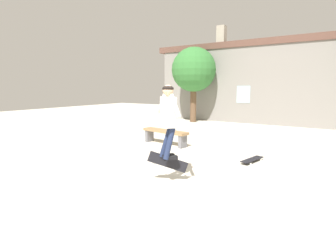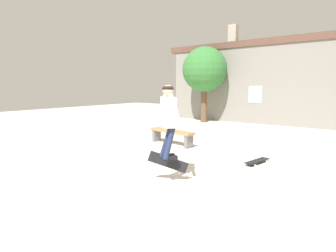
{
  "view_description": "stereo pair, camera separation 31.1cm",
  "coord_description": "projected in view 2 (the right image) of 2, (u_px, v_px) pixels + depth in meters",
  "views": [
    {
      "loc": [
        2.23,
        -4.12,
        1.91
      ],
      "look_at": [
        -0.49,
        0.13,
        1.16
      ],
      "focal_mm": 28.0,
      "sensor_mm": 36.0,
      "label": 1
    },
    {
      "loc": [
        2.49,
        -3.95,
        1.91
      ],
      "look_at": [
        -0.49,
        0.13,
        1.16
      ],
      "focal_mm": 28.0,
      "sensor_mm": 36.0,
      "label": 2
    }
  ],
  "objects": [
    {
      "name": "tree_left",
      "position": [
        205.0,
        70.0,
        14.07
      ],
      "size": [
        2.4,
        2.4,
        4.05
      ],
      "color": "brown",
      "rests_on": "ground_plane"
    },
    {
      "name": "skateboard_flipping",
      "position": [
        168.0,
        162.0,
        5.29
      ],
      "size": [
        0.67,
        0.54,
        0.48
      ],
      "rotation": [
        0.0,
        0.0,
        0.66
      ],
      "color": "black"
    },
    {
      "name": "ground_plane",
      "position": [
        185.0,
        190.0,
        4.89
      ],
      "size": [
        40.0,
        40.0,
        0.0
      ],
      "primitive_type": "plane",
      "color": "beige"
    },
    {
      "name": "skater",
      "position": [
        168.0,
        115.0,
        5.08
      ],
      "size": [
        0.98,
        0.76,
        1.45
      ],
      "rotation": [
        0.0,
        0.0,
        0.93
      ],
      "color": "silver"
    },
    {
      "name": "skateboard_resting",
      "position": [
        257.0,
        161.0,
        6.59
      ],
      "size": [
        0.4,
        0.87,
        0.08
      ],
      "rotation": [
        0.0,
        0.0,
        1.33
      ],
      "color": "black",
      "rests_on": "ground_plane"
    },
    {
      "name": "park_bench",
      "position": [
        172.0,
        134.0,
        8.77
      ],
      "size": [
        1.79,
        0.64,
        0.49
      ],
      "rotation": [
        0.0,
        0.0,
        -0.16
      ],
      "color": "#99754C",
      "rests_on": "ground_plane"
    },
    {
      "name": "building_backdrop",
      "position": [
        297.0,
        80.0,
        12.52
      ],
      "size": [
        14.52,
        0.52,
        5.21
      ],
      "color": "gray",
      "rests_on": "ground_plane"
    }
  ]
}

